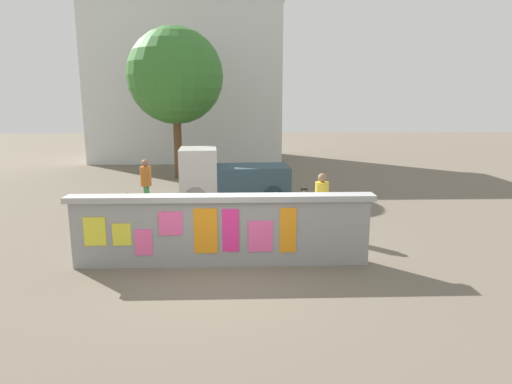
{
  "coord_description": "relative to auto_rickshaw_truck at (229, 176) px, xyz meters",
  "views": [
    {
      "loc": [
        0.41,
        -8.82,
        3.41
      ],
      "look_at": [
        0.76,
        1.37,
        1.27
      ],
      "focal_mm": 30.98,
      "sensor_mm": 36.0,
      "label": 1
    }
  ],
  "objects": [
    {
      "name": "auto_rickshaw_truck",
      "position": [
        0.0,
        0.0,
        0.0
      ],
      "size": [
        3.69,
        1.73,
        1.85
      ],
      "color": "black",
      "rests_on": "ground"
    },
    {
      "name": "person_walking",
      "position": [
        2.44,
        -3.82,
        0.09
      ],
      "size": [
        0.42,
        0.42,
        1.62
      ],
      "color": "#D83F72",
      "rests_on": "ground"
    },
    {
      "name": "tree_roadside",
      "position": [
        -2.35,
        4.89,
        3.49
      ],
      "size": [
        4.06,
        4.06,
        6.43
      ],
      "color": "brown",
      "rests_on": "ground"
    },
    {
      "name": "motorcycle",
      "position": [
        -2.14,
        -2.6,
        -0.44
      ],
      "size": [
        1.9,
        0.56,
        0.87
      ],
      "color": "black",
      "rests_on": "ground"
    },
    {
      "name": "building_background",
      "position": [
        -2.6,
        11.55,
        3.6
      ],
      "size": [
        10.75,
        5.25,
        8.96
      ],
      "color": "silver",
      "rests_on": "ground"
    },
    {
      "name": "person_bystander",
      "position": [
        -2.52,
        -1.05,
        0.09
      ],
      "size": [
        0.38,
        0.38,
        1.62
      ],
      "color": "#3F994C",
      "rests_on": "ground"
    },
    {
      "name": "bicycle_far",
      "position": [
        2.34,
        -2.34,
        -0.54
      ],
      "size": [
        1.66,
        0.59,
        0.95
      ],
      "color": "black",
      "rests_on": "ground"
    },
    {
      "name": "poster_wall",
      "position": [
        0.01,
        -5.75,
        -0.12
      ],
      "size": [
        6.32,
        0.42,
        1.5
      ],
      "color": "gray",
      "rests_on": "ground"
    },
    {
      "name": "ground",
      "position": [
        0.01,
        2.25,
        -0.9
      ],
      "size": [
        60.0,
        60.0,
        0.0
      ],
      "primitive_type": "plane",
      "color": "#6B6051"
    },
    {
      "name": "bicycle_near",
      "position": [
        0.12,
        -4.04,
        -0.54
      ],
      "size": [
        1.65,
        0.62,
        0.95
      ],
      "color": "black",
      "rests_on": "ground"
    }
  ]
}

